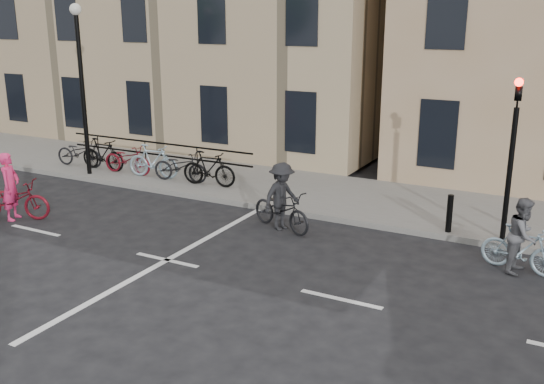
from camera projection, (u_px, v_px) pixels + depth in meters
The scene contains 10 objects.
ground at pixel (167, 260), 12.98m from camera, with size 120.00×120.00×0.00m, color black.
sidewalk at pixel (182, 174), 19.86m from camera, with size 46.00×4.00×0.15m, color slate.
building_west at pixel (180, 14), 26.65m from camera, with size 20.00×10.00×10.00m, color tan.
traffic_light at pixel (513, 140), 13.18m from camera, with size 0.18×0.30×3.90m.
lamp_post at pixel (81, 69), 18.69m from camera, with size 0.36×0.36×5.28m.
bollard_east at pixel (449, 213), 14.16m from camera, with size 0.14×0.14×0.90m, color black.
parked_bikes at pixel (140, 160), 19.30m from camera, with size 7.25×1.23×1.05m.
cyclist_pink at pixel (12, 196), 15.49m from camera, with size 2.07×1.42×1.75m.
cyclist_grey at pixel (522, 242), 12.24m from camera, with size 1.67×0.85×1.57m.
cyclist_dark at pixel (282, 203), 14.72m from camera, with size 1.99×1.26×1.68m.
Camera 1 is at (7.67, -9.59, 5.00)m, focal length 40.00 mm.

